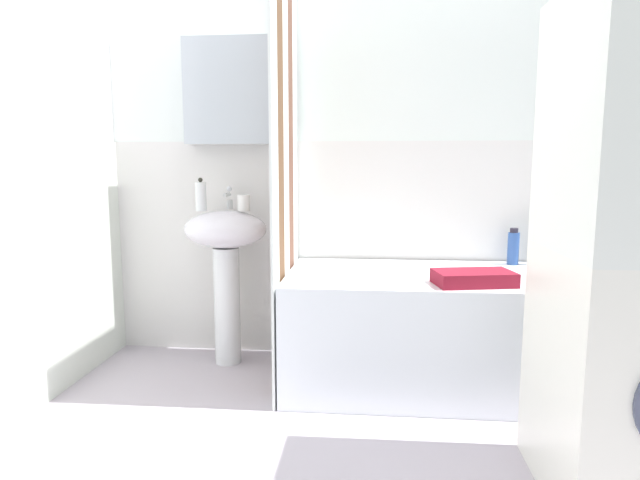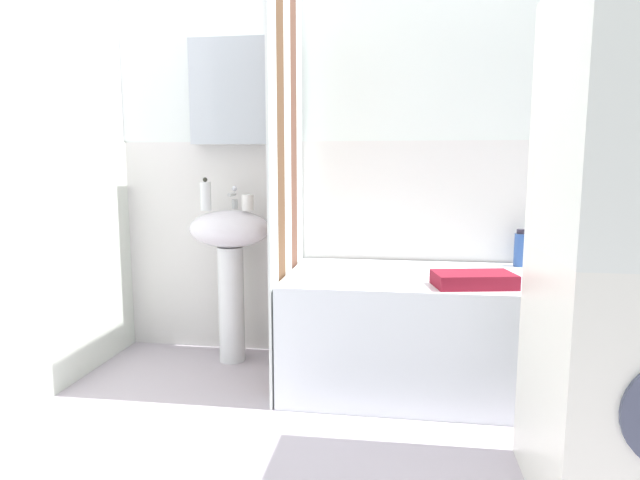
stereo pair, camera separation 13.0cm
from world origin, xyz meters
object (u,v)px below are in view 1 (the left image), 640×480
object	(u,v)px
sink	(226,252)
bathtub	(437,329)
towel_folded	(474,278)
conditioner_bottle	(513,247)
toothbrush_cup	(244,203)
body_wash_bottle	(553,252)
shampoo_bottle	(534,244)
soap_dispenser	(201,196)

from	to	relation	value
sink	bathtub	xyz separation A→B (m)	(1.10, -0.19, -0.34)
towel_folded	conditioner_bottle	bearing A→B (deg)	60.15
toothbrush_cup	towel_folded	xyz separation A→B (m)	(1.11, -0.41, -0.29)
body_wash_bottle	toothbrush_cup	bearing A→B (deg)	-175.16
towel_folded	sink	bearing A→B (deg)	161.23
toothbrush_cup	bathtub	distance (m)	1.17
body_wash_bottle	towel_folded	world-z (taller)	body_wash_bottle
sink	shampoo_bottle	xyz separation A→B (m)	(1.62, 0.11, 0.05)
body_wash_bottle	bathtub	bearing A→B (deg)	-153.31
toothbrush_cup	shampoo_bottle	xyz separation A→B (m)	(1.52, 0.12, -0.21)
sink	towel_folded	xyz separation A→B (m)	(1.22, -0.41, -0.03)
toothbrush_cup	body_wash_bottle	size ratio (longest dim) A/B	0.57
sink	towel_folded	size ratio (longest dim) A/B	2.48
sink	bathtub	bearing A→B (deg)	-9.68
towel_folded	shampoo_bottle	bearing A→B (deg)	52.16
sink	soap_dispenser	size ratio (longest dim) A/B	4.81
sink	toothbrush_cup	distance (m)	0.28
shampoo_bottle	conditioner_bottle	size ratio (longest dim) A/B	1.21
soap_dispenser	body_wash_bottle	size ratio (longest dim) A/B	1.19
sink	shampoo_bottle	bearing A→B (deg)	3.76
body_wash_bottle	conditioner_bottle	distance (m)	0.21
soap_dispenser	toothbrush_cup	bearing A→B (deg)	7.13
sink	shampoo_bottle	distance (m)	1.63
soap_dispenser	conditioner_bottle	size ratio (longest dim) A/B	0.90
shampoo_bottle	towel_folded	world-z (taller)	shampoo_bottle
shampoo_bottle	conditioner_bottle	distance (m)	0.11
soap_dispenser	shampoo_bottle	size ratio (longest dim) A/B	0.74
bathtub	body_wash_bottle	size ratio (longest dim) A/B	9.95
body_wash_bottle	shampoo_bottle	xyz separation A→B (m)	(-0.10, -0.02, 0.04)
sink	toothbrush_cup	size ratio (longest dim) A/B	9.99
soap_dispenser	sink	bearing A→B (deg)	17.48
sink	body_wash_bottle	distance (m)	1.73
soap_dispenser	shampoo_bottle	world-z (taller)	soap_dispenser
bathtub	towel_folded	distance (m)	0.40
shampoo_bottle	towel_folded	size ratio (longest dim) A/B	0.69
toothbrush_cup	conditioner_bottle	bearing A→B (deg)	4.57
soap_dispenser	towel_folded	world-z (taller)	soap_dispenser
toothbrush_cup	sink	bearing A→B (deg)	175.16
bathtub	towel_folded	world-z (taller)	towel_folded
soap_dispenser	conditioner_bottle	xyz separation A→B (m)	(1.63, 0.14, -0.27)
sink	towel_folded	bearing A→B (deg)	-18.77
bathtub	shampoo_bottle	world-z (taller)	shampoo_bottle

